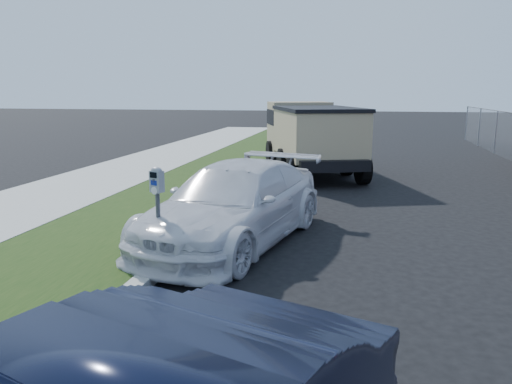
# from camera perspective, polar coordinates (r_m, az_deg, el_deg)

# --- Properties ---
(ground) EXTENTS (120.00, 120.00, 0.00)m
(ground) POSITION_cam_1_polar(r_m,az_deg,el_deg) (7.35, 9.34, -9.64)
(ground) COLOR black
(ground) RESTS_ON ground
(streetside) EXTENTS (6.12, 50.00, 0.15)m
(streetside) POSITION_cam_1_polar(r_m,az_deg,el_deg) (10.86, -21.00, -2.92)
(streetside) COLOR #98988F
(streetside) RESTS_ON ground
(parking_meter) EXTENTS (0.23, 0.19, 1.42)m
(parking_meter) POSITION_cam_1_polar(r_m,az_deg,el_deg) (7.37, -11.22, -0.19)
(parking_meter) COLOR #3F4247
(parking_meter) RESTS_ON ground
(white_wagon) EXTENTS (2.99, 5.09, 1.38)m
(white_wagon) POSITION_cam_1_polar(r_m,az_deg,el_deg) (8.75, -2.47, -1.31)
(white_wagon) COLOR silver
(white_wagon) RESTS_ON ground
(dump_truck) EXTENTS (3.81, 6.08, 2.24)m
(dump_truck) POSITION_cam_1_polar(r_m,az_deg,el_deg) (16.37, 6.20, 6.64)
(dump_truck) COLOR black
(dump_truck) RESTS_ON ground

